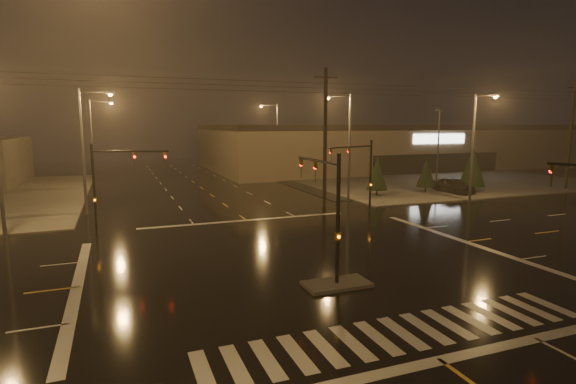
# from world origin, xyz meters

# --- Properties ---
(ground) EXTENTS (140.00, 140.00, 0.00)m
(ground) POSITION_xyz_m (0.00, 0.00, 0.00)
(ground) COLOR black
(ground) RESTS_ON ground
(sidewalk_ne) EXTENTS (36.00, 36.00, 0.12)m
(sidewalk_ne) POSITION_xyz_m (30.00, 30.00, 0.06)
(sidewalk_ne) COLOR #4C4944
(sidewalk_ne) RESTS_ON ground
(median_island) EXTENTS (3.00, 1.60, 0.15)m
(median_island) POSITION_xyz_m (0.00, -4.00, 0.07)
(median_island) COLOR #4C4944
(median_island) RESTS_ON ground
(crosswalk) EXTENTS (15.00, 2.60, 0.01)m
(crosswalk) POSITION_xyz_m (0.00, -9.00, 0.01)
(crosswalk) COLOR beige
(crosswalk) RESTS_ON ground
(stop_bar_near) EXTENTS (16.00, 0.50, 0.01)m
(stop_bar_near) POSITION_xyz_m (0.00, -11.00, 0.01)
(stop_bar_near) COLOR beige
(stop_bar_near) RESTS_ON ground
(stop_bar_far) EXTENTS (16.00, 0.50, 0.01)m
(stop_bar_far) POSITION_xyz_m (0.00, 11.00, 0.01)
(stop_bar_far) COLOR beige
(stop_bar_far) RESTS_ON ground
(parking_lot) EXTENTS (50.00, 24.00, 0.08)m
(parking_lot) POSITION_xyz_m (35.00, 28.00, 0.04)
(parking_lot) COLOR black
(parking_lot) RESTS_ON ground
(retail_building) EXTENTS (60.20, 28.30, 7.20)m
(retail_building) POSITION_xyz_m (35.00, 45.99, 3.84)
(retail_building) COLOR #766754
(retail_building) RESTS_ON ground
(signal_mast_median) EXTENTS (0.25, 4.59, 6.00)m
(signal_mast_median) POSITION_xyz_m (0.00, -3.07, 3.75)
(signal_mast_median) COLOR black
(signal_mast_median) RESTS_ON ground
(signal_mast_ne) EXTENTS (4.84, 1.86, 6.00)m
(signal_mast_ne) POSITION_xyz_m (9.50, 10.14, 3.79)
(signal_mast_ne) COLOR black
(signal_mast_ne) RESTS_ON ground
(signal_mast_nw) EXTENTS (4.84, 1.86, 6.00)m
(signal_mast_nw) POSITION_xyz_m (-9.50, 10.14, 3.79)
(signal_mast_nw) COLOR black
(signal_mast_nw) RESTS_ON ground
(streetlight_1) EXTENTS (2.77, 0.32, 10.00)m
(streetlight_1) POSITION_xyz_m (-11.18, 18.00, 5.80)
(streetlight_1) COLOR #38383A
(streetlight_1) RESTS_ON ground
(streetlight_2) EXTENTS (2.77, 0.32, 10.00)m
(streetlight_2) POSITION_xyz_m (-11.18, 34.00, 5.80)
(streetlight_2) COLOR #38383A
(streetlight_2) RESTS_ON ground
(streetlight_3) EXTENTS (2.77, 0.32, 10.00)m
(streetlight_3) POSITION_xyz_m (11.18, 16.00, 5.80)
(streetlight_3) COLOR #38383A
(streetlight_3) RESTS_ON ground
(streetlight_4) EXTENTS (2.77, 0.32, 10.00)m
(streetlight_4) POSITION_xyz_m (11.18, 36.00, 5.80)
(streetlight_4) COLOR #38383A
(streetlight_4) RESTS_ON ground
(streetlight_6) EXTENTS (0.32, 2.77, 10.00)m
(streetlight_6) POSITION_xyz_m (22.00, 11.18, 5.80)
(streetlight_6) COLOR #38383A
(streetlight_6) RESTS_ON ground
(utility_pole_1) EXTENTS (2.20, 0.32, 12.00)m
(utility_pole_1) POSITION_xyz_m (8.00, 14.00, 6.13)
(utility_pole_1) COLOR black
(utility_pole_1) RESTS_ON ground
(utility_pole_2) EXTENTS (2.20, 0.32, 12.00)m
(utility_pole_2) POSITION_xyz_m (38.00, 14.00, 6.13)
(utility_pole_2) COLOR black
(utility_pole_2) RESTS_ON ground
(conifer_0) EXTENTS (2.12, 2.12, 4.01)m
(conifer_0) POSITION_xyz_m (15.50, 17.38, 2.35)
(conifer_0) COLOR black
(conifer_0) RESTS_ON ground
(conifer_1) EXTENTS (1.94, 1.94, 3.73)m
(conifer_1) POSITION_xyz_m (21.51, 17.39, 2.21)
(conifer_1) COLOR black
(conifer_1) RESTS_ON ground
(conifer_2) EXTENTS (2.72, 2.72, 4.94)m
(conifer_2) POSITION_xyz_m (26.50, 16.11, 2.82)
(conifer_2) COLOR black
(conifer_2) RESTS_ON ground
(car_parked) EXTENTS (2.03, 5.00, 1.70)m
(car_parked) POSITION_xyz_m (24.19, 16.21, 0.85)
(car_parked) COLOR black
(car_parked) RESTS_ON ground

